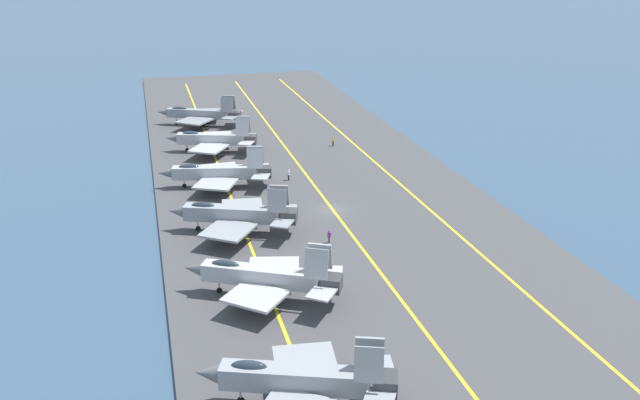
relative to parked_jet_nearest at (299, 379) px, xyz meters
The scene contains 14 objects.
ground_plane 42.52m from the parked_jet_nearest, 19.46° to the right, with size 2000.00×2000.00×0.00m, color #334C66.
carrier_deck 42.50m from the parked_jet_nearest, 19.46° to the right, with size 209.62×46.96×0.40m, color #424244.
deck_stripe_foul_line 48.34m from the parked_jet_nearest, 34.07° to the right, with size 188.65×0.36×0.01m, color yellow.
deck_stripe_centerline 42.49m from the parked_jet_nearest, 19.46° to the right, with size 188.65×0.36×0.01m, color yellow.
deck_stripe_edge_line 40.09m from the parked_jet_nearest, ahead, with size 188.65×0.36×0.01m, color yellow.
parked_jet_nearest is the anchor object (origin of this frame).
parked_jet_second 18.12m from the parked_jet_nearest, ahead, with size 12.66×16.60×6.49m.
parked_jet_third 35.78m from the parked_jet_nearest, ahead, with size 14.25×16.58×6.38m.
parked_jet_fourth 53.37m from the parked_jet_nearest, ahead, with size 12.93×16.96×6.15m.
parked_jet_fifth 71.77m from the parked_jet_nearest, ahead, with size 14.19×16.09×6.40m.
parked_jet_sixth 90.58m from the parked_jet_nearest, ahead, with size 13.75×17.16×6.24m.
crew_white_vest 54.78m from the parked_jet_nearest, 11.47° to the right, with size 0.46×0.40×1.74m.
crew_yellow_vest 73.48m from the parked_jet_nearest, 17.95° to the right, with size 0.43×0.35×1.85m.
crew_purple_vest 31.61m from the parked_jet_nearest, 19.86° to the right, with size 0.32×0.42×1.69m.
Camera 1 is at (-83.21, 23.83, 35.07)m, focal length 38.00 mm.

